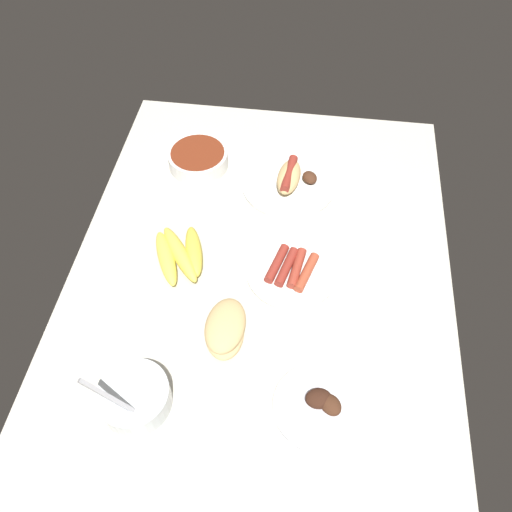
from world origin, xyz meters
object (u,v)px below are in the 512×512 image
(bread_stack, at_px, (225,329))
(bowl_chili, at_px, (198,158))
(plate_hotdog_assembled, at_px, (289,181))
(banana_bunch, at_px, (180,254))
(plate_sausages, at_px, (291,271))
(bowl_coleslaw, at_px, (134,397))
(plate_grilled_meat, at_px, (320,405))

(bread_stack, bearing_deg, bowl_chili, -162.48)
(plate_hotdog_assembled, xyz_separation_m, bowl_chili, (-0.04, -0.26, 0.01))
(banana_bunch, distance_m, bread_stack, 0.24)
(plate_sausages, xyz_separation_m, plate_hotdog_assembled, (-0.29, -0.03, 0.01))
(plate_sausages, relative_size, banana_bunch, 1.13)
(bowl_coleslaw, bearing_deg, bread_stack, 138.17)
(plate_sausages, bearing_deg, bowl_coleslaw, -37.90)
(plate_sausages, height_order, bowl_coleslaw, bowl_coleslaw)
(banana_bunch, relative_size, bread_stack, 1.32)
(bowl_coleslaw, xyz_separation_m, bowl_chili, (-0.69, -0.01, -0.01))
(plate_sausages, bearing_deg, bread_stack, -33.95)
(bowl_coleslaw, distance_m, plate_hotdog_assembled, 0.69)
(plate_hotdog_assembled, bearing_deg, plate_grilled_meat, 10.90)
(bread_stack, distance_m, bowl_chili, 0.55)
(bread_stack, bearing_deg, plate_hotdog_assembled, 168.82)
(bread_stack, relative_size, bowl_chili, 0.88)
(bowl_coleslaw, bearing_deg, banana_bunch, 178.75)
(plate_sausages, height_order, bread_stack, bread_stack)
(bowl_coleslaw, bearing_deg, plate_grilled_meat, 96.10)
(bowl_coleslaw, height_order, banana_bunch, bowl_coleslaw)
(banana_bunch, distance_m, plate_hotdog_assembled, 0.37)
(banana_bunch, bearing_deg, bowl_coleslaw, -1.25)
(plate_grilled_meat, bearing_deg, bowl_chili, -150.02)
(plate_grilled_meat, bearing_deg, bread_stack, -121.67)
(plate_grilled_meat, xyz_separation_m, bowl_chili, (-0.65, -0.38, 0.02))
(plate_sausages, relative_size, bowl_chili, 1.31)
(plate_sausages, distance_m, plate_grilled_meat, 0.33)
(bowl_coleslaw, xyz_separation_m, plate_hotdog_assembled, (-0.65, 0.25, -0.02))
(banana_bunch, relative_size, plate_hotdog_assembled, 0.75)
(plate_sausages, relative_size, plate_hotdog_assembled, 0.85)
(plate_grilled_meat, distance_m, bowl_chili, 0.75)
(plate_sausages, bearing_deg, bowl_chili, -138.93)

